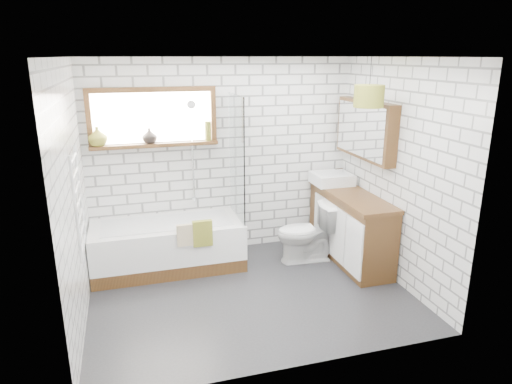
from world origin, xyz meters
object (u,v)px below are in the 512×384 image
object	(u,v)px
vanity	(350,226)
toilet	(306,233)
bathtub	(168,245)
pendant	(369,96)
basin	(332,179)

from	to	relation	value
vanity	toilet	world-z (taller)	vanity
bathtub	vanity	xyz separation A→B (m)	(2.25, -0.38, 0.15)
bathtub	pendant	xyz separation A→B (m)	(2.13, -0.84, 1.81)
vanity	pendant	bearing A→B (deg)	-104.73
bathtub	pendant	size ratio (longest dim) A/B	5.61
bathtub	toilet	xyz separation A→B (m)	(1.70, -0.28, 0.08)
basin	toilet	world-z (taller)	basin
bathtub	basin	world-z (taller)	basin
basin	toilet	size ratio (longest dim) A/B	0.66
basin	toilet	bearing A→B (deg)	-143.80
bathtub	basin	xyz separation A→B (m)	(2.19, 0.08, 0.66)
toilet	bathtub	bearing A→B (deg)	-95.54
basin	toilet	xyz separation A→B (m)	(-0.49, -0.36, -0.58)
vanity	basin	xyz separation A→B (m)	(-0.06, 0.46, 0.51)
toilet	basin	bearing A→B (deg)	129.93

